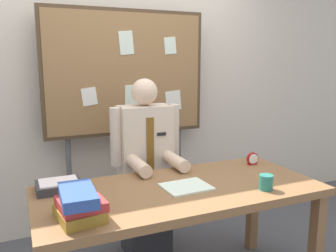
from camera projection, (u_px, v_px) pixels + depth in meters
back_wall at (120, 79)px, 3.19m from camera, size 6.40×0.08×2.70m
desk at (180, 201)px, 2.17m from camera, size 1.73×0.78×0.75m
person at (146, 175)px, 2.73m from camera, size 0.55×0.56×1.39m
bulletin_board at (127, 76)px, 3.00m from camera, size 1.41×0.09×1.94m
book_stack at (79, 204)px, 1.71m from camera, size 0.24×0.31×0.16m
open_notebook at (186, 187)px, 2.15m from camera, size 0.29×0.24×0.01m
desk_clock at (252, 159)px, 2.62m from camera, size 0.09×0.04×0.09m
coffee_mug at (266, 182)px, 2.11m from camera, size 0.08×0.08×0.09m
paper_tray at (59, 186)px, 2.10m from camera, size 0.26×0.20×0.06m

